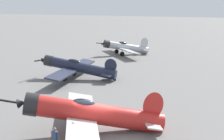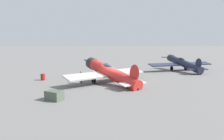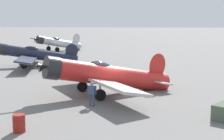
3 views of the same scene
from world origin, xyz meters
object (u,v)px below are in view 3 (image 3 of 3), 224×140
airplane_mid_apron (35,55)px  ground_crew_mechanic (92,92)px  fuel_drum (19,123)px  airplane_far_line (58,43)px  airplane_foreground (106,75)px

airplane_mid_apron → ground_crew_mechanic: (-9.13, 18.07, -0.47)m
airplane_mid_apron → fuel_drum: bearing=94.6°
airplane_far_line → ground_crew_mechanic: 39.69m
airplane_mid_apron → ground_crew_mechanic: airplane_mid_apron is taller
airplane_foreground → fuel_drum: airplane_foreground is taller
airplane_foreground → airplane_mid_apron: 17.36m
ground_crew_mechanic → fuel_drum: ground_crew_mechanic is taller
ground_crew_mechanic → fuel_drum: (2.91, 5.33, -0.52)m
airplane_foreground → ground_crew_mechanic: bearing=50.7°
airplane_mid_apron → airplane_far_line: airplane_far_line is taller
airplane_foreground → airplane_far_line: size_ratio=1.01×
airplane_foreground → fuel_drum: size_ratio=12.43×
airplane_far_line → fuel_drum: airplane_far_line is taller
airplane_mid_apron → airplane_far_line: 20.11m
airplane_foreground → airplane_far_line: bearing=-102.2°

